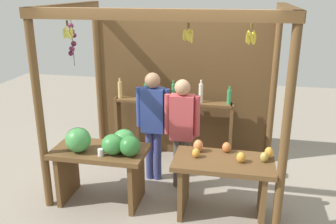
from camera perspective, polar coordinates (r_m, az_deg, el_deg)
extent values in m
plane|color=gray|center=(5.53, 0.40, -10.42)|extent=(12.00, 12.00, 0.00)
cylinder|color=brown|center=(4.68, -19.27, -0.38)|extent=(0.10, 0.10, 2.49)
cylinder|color=brown|center=(4.09, 17.75, -2.98)|extent=(0.10, 0.10, 2.49)
cylinder|color=brown|center=(6.32, -10.69, 5.15)|extent=(0.10, 0.10, 2.49)
cylinder|color=brown|center=(5.89, 16.00, 3.76)|extent=(0.10, 0.10, 2.49)
cube|color=brown|center=(3.91, -2.29, 14.82)|extent=(2.95, 0.12, 0.12)
cube|color=brown|center=(5.29, -15.40, 15.21)|extent=(0.12, 2.00, 0.12)
cube|color=brown|center=(4.77, 18.07, 14.66)|extent=(0.12, 2.00, 0.12)
cube|color=#52381E|center=(5.99, 2.21, 3.50)|extent=(2.85, 0.04, 2.24)
cylinder|color=brown|center=(3.92, 3.19, 13.21)|extent=(0.02, 0.02, 0.06)
ellipsoid|color=gold|center=(3.92, 3.64, 11.83)|extent=(0.04, 0.06, 0.12)
ellipsoid|color=gold|center=(3.95, 3.51, 11.81)|extent=(0.07, 0.07, 0.12)
ellipsoid|color=gold|center=(3.98, 3.19, 11.90)|extent=(0.07, 0.04, 0.12)
ellipsoid|color=gold|center=(3.95, 2.97, 11.73)|extent=(0.07, 0.07, 0.12)
ellipsoid|color=gold|center=(3.94, 2.56, 11.82)|extent=(0.04, 0.07, 0.12)
ellipsoid|color=gold|center=(3.92, 2.88, 11.90)|extent=(0.06, 0.06, 0.12)
ellipsoid|color=gold|center=(3.89, 3.13, 11.64)|extent=(0.05, 0.04, 0.12)
ellipsoid|color=gold|center=(3.90, 3.50, 11.35)|extent=(0.06, 0.06, 0.12)
cylinder|color=brown|center=(4.32, -15.33, 13.11)|extent=(0.02, 0.02, 0.06)
ellipsoid|color=#D1CC4C|center=(4.32, -14.69, 11.90)|extent=(0.04, 0.07, 0.13)
ellipsoid|color=#D1CC4C|center=(4.34, -14.83, 11.78)|extent=(0.05, 0.05, 0.13)
ellipsoid|color=#D1CC4C|center=(4.38, -15.03, 11.63)|extent=(0.08, 0.04, 0.13)
ellipsoid|color=#D1CC4C|center=(4.37, -15.56, 11.87)|extent=(0.05, 0.06, 0.13)
ellipsoid|color=#D1CC4C|center=(4.34, -15.71, 11.61)|extent=(0.05, 0.06, 0.13)
ellipsoid|color=#D1CC4C|center=(4.31, -15.41, 11.73)|extent=(0.06, 0.04, 0.13)
ellipsoid|color=#D1CC4C|center=(4.31, -15.06, 11.47)|extent=(0.07, 0.07, 0.13)
cylinder|color=brown|center=(3.97, 12.80, 12.85)|extent=(0.02, 0.02, 0.06)
ellipsoid|color=yellow|center=(3.98, 13.20, 10.96)|extent=(0.04, 0.07, 0.14)
ellipsoid|color=yellow|center=(4.01, 12.84, 11.30)|extent=(0.08, 0.05, 0.14)
ellipsoid|color=yellow|center=(4.00, 12.20, 11.32)|extent=(0.05, 0.06, 0.14)
ellipsoid|color=yellow|center=(3.96, 12.29, 11.07)|extent=(0.06, 0.06, 0.14)
ellipsoid|color=yellow|center=(3.96, 12.83, 11.04)|extent=(0.07, 0.05, 0.14)
cylinder|color=#4C422D|center=(4.55, -14.52, 10.31)|extent=(0.01, 0.01, 0.55)
sphere|color=#601E42|center=(4.55, -14.80, 12.76)|extent=(0.07, 0.07, 0.07)
sphere|color=#511938|center=(4.55, -14.60, 11.97)|extent=(0.06, 0.06, 0.06)
sphere|color=#47142D|center=(4.54, -14.29, 11.41)|extent=(0.06, 0.06, 0.06)
sphere|color=#511938|center=(4.58, -14.37, 10.20)|extent=(0.06, 0.06, 0.06)
sphere|color=#47142D|center=(4.57, -14.60, 9.41)|extent=(0.06, 0.06, 0.06)
sphere|color=#601E42|center=(4.55, -14.67, 9.44)|extent=(0.06, 0.06, 0.06)
sphere|color=#47142D|center=(4.57, -14.80, 8.74)|extent=(0.06, 0.06, 0.06)
cube|color=brown|center=(4.80, -10.52, -5.99)|extent=(1.20, 0.64, 0.06)
cube|color=brown|center=(5.15, -15.29, -9.19)|extent=(0.06, 0.58, 0.68)
cube|color=brown|center=(4.82, -4.87, -10.55)|extent=(0.06, 0.58, 0.68)
ellipsoid|color=#38843D|center=(4.58, -8.54, -4.98)|extent=(0.38, 0.38, 0.25)
ellipsoid|color=#2D7533|center=(4.51, -5.90, -5.25)|extent=(0.33, 0.33, 0.25)
ellipsoid|color=#429347|center=(4.72, -13.72, -4.19)|extent=(0.43, 0.43, 0.31)
ellipsoid|color=#429347|center=(4.72, -6.84, -4.15)|extent=(0.40, 0.40, 0.25)
cylinder|color=white|center=(4.59, -10.37, -6.16)|extent=(0.07, 0.07, 0.09)
cube|color=brown|center=(4.49, 8.57, -7.69)|extent=(1.20, 0.64, 0.06)
cube|color=brown|center=(4.70, 2.42, -11.30)|extent=(0.06, 0.58, 0.68)
cube|color=brown|center=(4.67, 14.34, -12.13)|extent=(0.06, 0.58, 0.68)
ellipsoid|color=#CC7038|center=(4.66, 9.04, -5.41)|extent=(0.16, 0.16, 0.13)
ellipsoid|color=gold|center=(4.43, 11.22, -6.89)|extent=(0.14, 0.14, 0.13)
ellipsoid|color=gold|center=(4.60, 15.33, -6.09)|extent=(0.13, 0.13, 0.15)
ellipsoid|color=#E07F47|center=(4.62, 4.69, -5.22)|extent=(0.17, 0.17, 0.16)
ellipsoid|color=gold|center=(4.48, 4.35, -6.33)|extent=(0.13, 0.13, 0.12)
ellipsoid|color=#B79E47|center=(4.50, 14.65, -6.75)|extent=(0.13, 0.13, 0.12)
cube|color=brown|center=(6.19, -7.70, -2.19)|extent=(0.05, 0.20, 1.00)
cube|color=brown|center=(5.88, 9.65, -3.45)|extent=(0.05, 0.20, 1.00)
cube|color=brown|center=(5.81, 0.76, 1.57)|extent=(1.85, 0.22, 0.04)
cylinder|color=#D8B266|center=(5.98, -7.41, 3.43)|extent=(0.07, 0.07, 0.26)
cylinder|color=#D8B266|center=(5.94, -7.48, 4.92)|extent=(0.03, 0.03, 0.06)
cylinder|color=#338C4C|center=(5.86, -3.36, 3.21)|extent=(0.07, 0.07, 0.26)
cylinder|color=#338C4C|center=(5.82, -3.39, 4.72)|extent=(0.03, 0.03, 0.06)
cylinder|color=#338C4C|center=(5.76, 0.85, 3.04)|extent=(0.06, 0.06, 0.27)
cylinder|color=#338C4C|center=(5.72, 0.86, 4.63)|extent=(0.03, 0.03, 0.06)
cylinder|color=silver|center=(5.70, 5.10, 2.92)|extent=(0.07, 0.07, 0.29)
cylinder|color=silver|center=(5.65, 5.15, 4.65)|extent=(0.03, 0.03, 0.06)
cylinder|color=#338C4C|center=(5.68, 9.44, 2.31)|extent=(0.07, 0.07, 0.22)
cylinder|color=#338C4C|center=(5.64, 9.51, 3.68)|extent=(0.03, 0.03, 0.06)
cylinder|color=#383E7D|center=(5.42, -2.86, -6.60)|extent=(0.11, 0.11, 0.75)
cylinder|color=#383E7D|center=(5.40, -1.62, -6.72)|extent=(0.11, 0.11, 0.75)
cube|color=#2D428C|center=(5.15, -2.34, 0.30)|extent=(0.32, 0.19, 0.63)
cylinder|color=#2D428C|center=(5.19, -4.49, 0.77)|extent=(0.08, 0.08, 0.57)
cylinder|color=#2D428C|center=(5.10, -0.16, 0.49)|extent=(0.08, 0.08, 0.57)
sphere|color=#997051|center=(5.03, -2.40, 4.89)|extent=(0.22, 0.22, 0.22)
cylinder|color=#4F473F|center=(5.21, 1.44, -7.81)|extent=(0.11, 0.11, 0.73)
cylinder|color=#4F473F|center=(5.19, 2.76, -7.92)|extent=(0.11, 0.11, 0.73)
cube|color=#BF474C|center=(4.93, 2.19, -0.84)|extent=(0.32, 0.19, 0.62)
cylinder|color=#BF474C|center=(4.96, -0.09, -0.35)|extent=(0.08, 0.08, 0.56)
cylinder|color=#BF474C|center=(4.90, 4.50, -0.65)|extent=(0.08, 0.08, 0.56)
sphere|color=tan|center=(4.81, 2.25, 3.82)|extent=(0.21, 0.21, 0.21)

